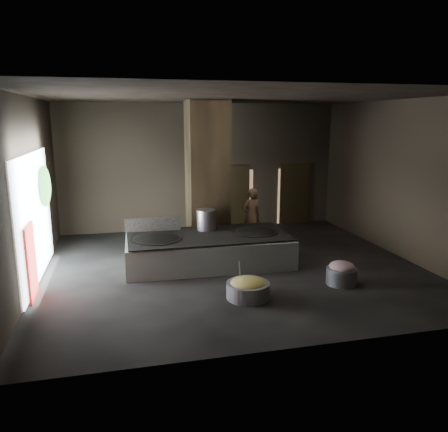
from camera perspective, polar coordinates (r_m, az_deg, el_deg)
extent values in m
cube|color=black|center=(12.07, 1.09, -6.79)|extent=(10.00, 9.00, 0.10)
cube|color=black|center=(11.40, 1.19, 15.59)|extent=(10.00, 9.00, 0.10)
cube|color=black|center=(15.92, -2.99, 6.42)|extent=(10.00, 0.10, 4.50)
cube|color=black|center=(7.27, 10.15, -1.12)|extent=(10.00, 0.10, 4.50)
cube|color=black|center=(11.36, -24.38, 2.85)|extent=(0.10, 9.00, 4.50)
cube|color=black|center=(13.67, 22.17, 4.50)|extent=(0.10, 9.00, 4.50)
cube|color=black|center=(13.28, -2.18, 5.20)|extent=(1.20, 1.20, 4.50)
cube|color=silver|center=(12.15, -2.05, -4.49)|extent=(4.54, 2.28, 0.78)
cube|color=black|center=(12.03, -2.06, -2.54)|extent=(4.37, 2.10, 0.03)
ellipsoid|color=black|center=(11.81, -8.94, -3.30)|extent=(1.41, 1.41, 0.39)
cylinder|color=black|center=(11.79, -8.95, -2.98)|extent=(1.44, 1.44, 0.05)
ellipsoid|color=black|center=(12.42, 4.02, -2.39)|extent=(1.31, 1.31, 0.37)
cylinder|color=black|center=(12.40, 4.02, -2.08)|extent=(1.34, 1.34, 0.05)
cylinder|color=#B4B5BC|center=(12.49, -2.35, -0.49)|extent=(0.54, 0.54, 0.58)
cube|color=black|center=(12.51, -9.28, -1.09)|extent=(1.56, 0.11, 0.39)
imported|color=#996B4E|center=(14.08, 3.61, 0.03)|extent=(0.72, 0.52, 1.80)
cylinder|color=gray|center=(9.97, 3.15, -9.66)|extent=(1.00, 1.00, 0.36)
ellipsoid|color=#91AD53|center=(9.91, 3.16, -8.75)|extent=(0.80, 0.80, 0.25)
cylinder|color=#B4B5BC|center=(9.93, 2.09, -7.45)|extent=(0.18, 0.37, 0.69)
cylinder|color=gray|center=(11.12, 15.08, -7.57)|extent=(0.85, 0.85, 0.40)
ellipsoid|color=#A36270|center=(11.04, 15.15, -6.36)|extent=(0.61, 0.61, 0.23)
cube|color=black|center=(16.24, 1.29, 2.46)|extent=(1.18, 0.08, 2.38)
cube|color=#8C6647|center=(16.38, 2.25, 2.36)|extent=(0.90, 0.04, 2.12)
cube|color=black|center=(17.00, 9.15, 2.75)|extent=(1.18, 0.08, 2.38)
cube|color=#8C6647|center=(16.95, 8.49, 2.57)|extent=(0.90, 0.04, 2.13)
cube|color=white|center=(11.65, -23.43, -0.11)|extent=(0.04, 4.20, 3.10)
cube|color=maroon|center=(10.59, -23.87, -5.56)|extent=(0.05, 0.90, 1.70)
ellipsoid|color=#194714|center=(12.60, -22.39, 3.64)|extent=(0.28, 1.10, 1.10)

